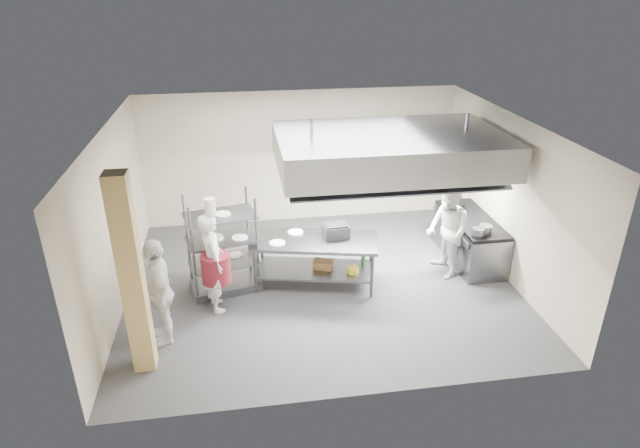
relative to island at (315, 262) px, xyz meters
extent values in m
plane|color=#323234|center=(0.11, 0.00, -0.46)|extent=(7.00, 7.00, 0.00)
plane|color=silver|center=(0.11, 0.00, 2.54)|extent=(7.00, 7.00, 0.00)
plane|color=#B9AB93|center=(0.11, 3.00, 1.04)|extent=(7.00, 0.00, 7.00)
plane|color=#B9AB93|center=(-3.39, 0.00, 1.04)|extent=(0.00, 6.00, 6.00)
plane|color=#B9AB93|center=(3.61, 0.00, 1.04)|extent=(0.00, 6.00, 6.00)
cube|color=tan|center=(-2.79, -1.90, 1.04)|extent=(0.30, 0.30, 3.00)
cube|color=gray|center=(1.41, 0.40, 1.94)|extent=(4.00, 2.50, 0.60)
cube|color=white|center=(0.51, 0.40, 1.62)|extent=(1.60, 0.12, 0.04)
cube|color=white|center=(2.31, 0.40, 1.62)|extent=(1.60, 0.12, 0.04)
cube|color=gray|center=(1.91, 2.84, 1.04)|extent=(1.50, 0.28, 0.04)
cube|color=gray|center=(0.00, 0.00, 0.42)|extent=(2.38, 1.40, 0.06)
cube|color=slate|center=(0.00, 0.00, -0.16)|extent=(2.19, 1.27, 0.04)
cube|color=gray|center=(3.19, 0.50, -0.04)|extent=(0.80, 2.00, 0.84)
cube|color=black|center=(3.19, 0.50, 0.41)|extent=(0.78, 1.96, 0.06)
imported|color=white|center=(-1.79, -0.52, 0.43)|extent=(0.58, 0.73, 1.77)
imported|color=white|center=(2.49, -0.01, 0.45)|extent=(0.74, 0.93, 1.81)
imported|color=silver|center=(-2.57, -1.28, 0.42)|extent=(0.64, 1.09, 1.75)
cube|color=slate|center=(0.40, 0.09, 0.56)|extent=(0.48, 0.39, 0.22)
cube|color=olive|center=(0.16, 0.00, -0.06)|extent=(0.40, 0.34, 0.15)
cylinder|color=gray|center=(2.96, -0.29, 0.52)|extent=(0.22, 0.22, 0.15)
cylinder|color=white|center=(-1.64, 0.08, 0.13)|extent=(0.28, 0.28, 0.05)
camera|label=1|loc=(-1.23, -8.48, 4.75)|focal=30.00mm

